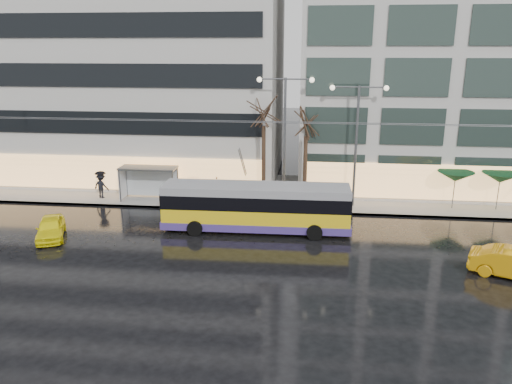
# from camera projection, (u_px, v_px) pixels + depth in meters

# --- Properties ---
(ground) EXTENTS (140.00, 140.00, 0.00)m
(ground) POSITION_uv_depth(u_px,v_px,m) (234.00, 266.00, 26.56)
(ground) COLOR black
(ground) RESTS_ON ground
(sidewalk) EXTENTS (80.00, 10.00, 0.15)m
(sidewalk) POSITION_uv_depth(u_px,v_px,m) (286.00, 192.00, 39.67)
(sidewalk) COLOR gray
(sidewalk) RESTS_ON ground
(kerb) EXTENTS (80.00, 0.10, 0.15)m
(kerb) POSITION_uv_depth(u_px,v_px,m) (282.00, 211.00, 34.95)
(kerb) COLOR slate
(kerb) RESTS_ON ground
(building_left) EXTENTS (34.00, 14.00, 22.00)m
(building_left) POSITION_uv_depth(u_px,v_px,m) (84.00, 47.00, 43.21)
(building_left) COLOR #BAB8B1
(building_left) RESTS_ON sidewalk
(building_right) EXTENTS (32.00, 14.00, 25.00)m
(building_right) POSITION_uv_depth(u_px,v_px,m) (509.00, 27.00, 39.07)
(building_right) COLOR #BAB8B1
(building_right) RESTS_ON sidewalk
(trolleybus) EXTENTS (11.68, 4.60, 5.40)m
(trolleybus) POSITION_uv_depth(u_px,v_px,m) (256.00, 209.00, 31.13)
(trolleybus) COLOR yellow
(trolleybus) RESTS_ON ground
(catenary) EXTENTS (42.24, 5.12, 7.00)m
(catenary) POSITION_uv_depth(u_px,v_px,m) (267.00, 156.00, 32.81)
(catenary) COLOR #595B60
(catenary) RESTS_ON ground
(bus_shelter) EXTENTS (4.20, 1.60, 2.51)m
(bus_shelter) POSITION_uv_depth(u_px,v_px,m) (144.00, 176.00, 37.08)
(bus_shelter) COLOR #595B60
(bus_shelter) RESTS_ON sidewalk
(street_lamp_near) EXTENTS (3.96, 0.36, 9.03)m
(street_lamp_near) POSITION_uv_depth(u_px,v_px,m) (285.00, 124.00, 34.94)
(street_lamp_near) COLOR #595B60
(street_lamp_near) RESTS_ON sidewalk
(street_lamp_far) EXTENTS (3.96, 0.36, 8.53)m
(street_lamp_far) POSITION_uv_depth(u_px,v_px,m) (357.00, 129.00, 34.49)
(street_lamp_far) COLOR #595B60
(street_lamp_far) RESTS_ON sidewalk
(tree_a) EXTENTS (3.20, 3.20, 8.40)m
(tree_a) POSITION_uv_depth(u_px,v_px,m) (264.00, 107.00, 34.98)
(tree_a) COLOR black
(tree_a) RESTS_ON sidewalk
(tree_b) EXTENTS (3.20, 3.20, 7.70)m
(tree_b) POSITION_uv_depth(u_px,v_px,m) (306.00, 117.00, 35.05)
(tree_b) COLOR black
(tree_b) RESTS_ON sidewalk
(parasol_a) EXTENTS (2.50, 2.50, 2.65)m
(parasol_a) POSITION_uv_depth(u_px,v_px,m) (455.00, 177.00, 34.86)
(parasol_a) COLOR #595B60
(parasol_a) RESTS_ON sidewalk
(parasol_b) EXTENTS (2.50, 2.50, 2.65)m
(parasol_b) POSITION_uv_depth(u_px,v_px,m) (500.00, 178.00, 34.54)
(parasol_b) COLOR #595B60
(parasol_b) RESTS_ON sidewalk
(taxi_a) EXTENTS (2.89, 4.12, 1.30)m
(taxi_a) POSITION_uv_depth(u_px,v_px,m) (51.00, 228.00, 30.17)
(taxi_a) COLOR #FFF00D
(taxi_a) RESTS_ON ground
(pedestrian_a) EXTENTS (1.11, 1.12, 2.19)m
(pedestrian_a) POSITION_uv_depth(u_px,v_px,m) (193.00, 186.00, 35.53)
(pedestrian_a) COLOR black
(pedestrian_a) RESTS_ON sidewalk
(pedestrian_b) EXTENTS (1.01, 0.95, 1.65)m
(pedestrian_b) POSITION_uv_depth(u_px,v_px,m) (217.00, 186.00, 38.07)
(pedestrian_b) COLOR black
(pedestrian_b) RESTS_ON sidewalk
(pedestrian_c) EXTENTS (1.36, 1.00, 2.11)m
(pedestrian_c) POSITION_uv_depth(u_px,v_px,m) (101.00, 183.00, 37.54)
(pedestrian_c) COLOR black
(pedestrian_c) RESTS_ON sidewalk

